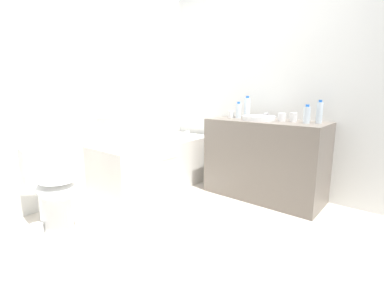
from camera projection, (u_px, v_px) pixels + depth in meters
ground_plane at (170, 227)px, 2.39m from camera, size 3.96×3.96×0.00m
wall_back_tiled at (84, 81)px, 2.95m from camera, size 3.36×0.10×2.56m
wall_right_mirror at (257, 82)px, 3.30m from camera, size 0.10×2.83×2.56m
bathtub at (156, 162)px, 3.38m from camera, size 1.50×0.68×1.26m
toilet at (53, 188)px, 2.38m from camera, size 0.38×0.55×0.70m
vanity_counter at (264, 159)px, 3.02m from camera, size 0.56×1.25×0.86m
sink_basin at (259, 118)px, 2.97m from camera, size 0.35×0.35×0.05m
sink_faucet at (267, 116)px, 3.12m from camera, size 0.12×0.15×0.07m
water_bottle_0 at (307, 115)px, 2.66m from camera, size 0.06×0.06×0.18m
water_bottle_1 at (238, 111)px, 3.18m from camera, size 0.06×0.06×0.19m
water_bottle_2 at (319, 112)px, 2.65m from camera, size 0.06×0.06×0.23m
water_bottle_3 at (247, 108)px, 3.16m from camera, size 0.07×0.07×0.25m
drinking_glass_0 at (282, 117)px, 2.85m from camera, size 0.08×0.08×0.09m
drinking_glass_1 at (294, 117)px, 2.80m from camera, size 0.07×0.07×0.09m
drinking_glass_2 at (231, 114)px, 3.24m from camera, size 0.07×0.07×0.08m
bath_mat at (182, 199)px, 3.00m from camera, size 0.59×0.33×0.01m
toilet_paper_roll at (36, 231)px, 2.24m from camera, size 0.11×0.11×0.10m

